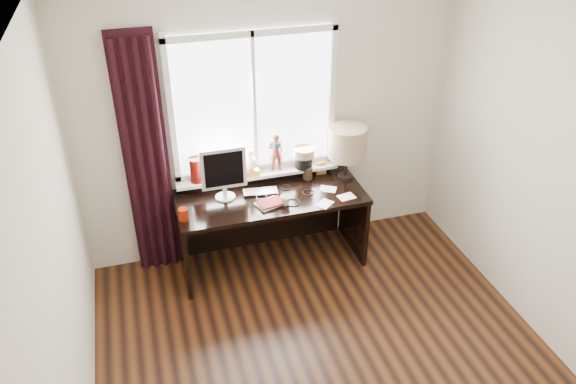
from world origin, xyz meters
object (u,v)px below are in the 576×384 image
object	(u,v)px
mug	(285,200)
red_cup	(183,214)
desk	(268,212)
table_lamp	(347,143)
monitor	(224,171)
laptop	(261,192)

from	to	relation	value
mug	red_cup	size ratio (longest dim) A/B	0.84
desk	table_lamp	bearing A→B (deg)	1.34
mug	table_lamp	size ratio (longest dim) A/B	0.18
desk	monitor	distance (m)	0.66
laptop	mug	world-z (taller)	mug
desk	table_lamp	size ratio (longest dim) A/B	3.27
laptop	mug	size ratio (longest dim) A/B	3.39
laptop	red_cup	bearing A→B (deg)	-154.11
red_cup	monitor	size ratio (longest dim) A/B	0.22
red_cup	desk	bearing A→B (deg)	18.38
desk	monitor	xyz separation A→B (m)	(-0.40, -0.02, 0.52)
desk	monitor	bearing A→B (deg)	-177.57
red_cup	monitor	world-z (taller)	monitor
mug	red_cup	bearing A→B (deg)	179.24
red_cup	monitor	distance (m)	0.52
mug	red_cup	world-z (taller)	red_cup
red_cup	desk	xyz separation A→B (m)	(0.80, 0.27, -0.30)
desk	table_lamp	xyz separation A→B (m)	(0.77, 0.02, 0.61)
mug	monitor	world-z (taller)	monitor
monitor	laptop	bearing A→B (deg)	-1.53
desk	monitor	size ratio (longest dim) A/B	3.47
laptop	desk	xyz separation A→B (m)	(0.08, 0.03, -0.26)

